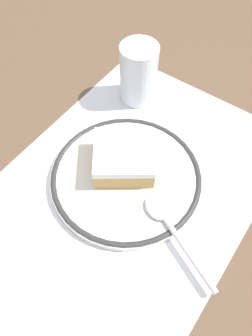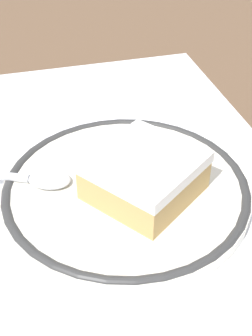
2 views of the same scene
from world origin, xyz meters
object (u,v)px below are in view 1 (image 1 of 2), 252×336
Objects in this scene: spoon at (170,227)px; cup at (138,77)px; cake_slice at (124,157)px; plate at (126,177)px.

cup is (-0.19, -0.18, 0.03)m from spoon.
cup is (-0.14, -0.07, 0.01)m from cake_slice.
cake_slice reaches higher than spoon.
plate is 0.03m from cake_slice.
cup reaches higher than cake_slice.
spoon reaches higher than plate.
plate is at bearing 44.16° from cake_slice.
cup is at bearing -135.88° from spoon.
spoon is 1.41× the size of cup.
cake_slice reaches higher than plate.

